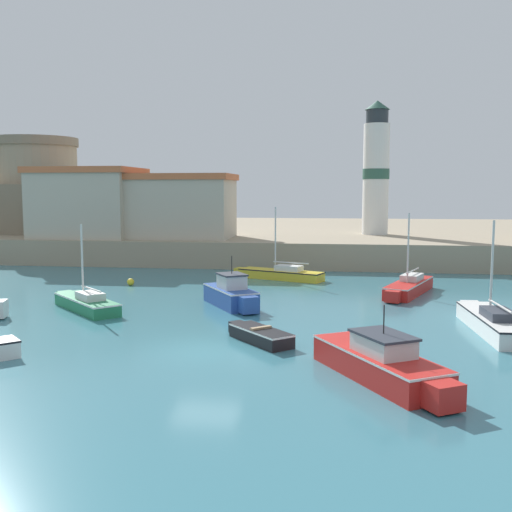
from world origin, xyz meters
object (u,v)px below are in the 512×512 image
Objects in this scene: fortress at (38,197)px; harbor_shed_far_end at (182,206)px; lighthouse at (376,170)px; motorboat_red_5 at (381,362)px; sailboat_red_1 at (409,287)px; motorboat_blue_4 at (232,294)px; sailboat_white_0 at (493,321)px; sailboat_yellow_8 at (280,273)px; sailboat_green_6 at (86,302)px; mooring_buoy at (131,282)px; harbor_shed_mid_row at (88,202)px; dinghy_black_7 at (259,334)px.

harbor_shed_far_end is (16.00, -6.43, -0.60)m from fortress.
lighthouse is 1.37× the size of harbor_shed_far_end.
fortress reaches higher than motorboat_red_5.
motorboat_blue_4 is at bearing -152.16° from sailboat_red_1.
sailboat_red_1 is 38.65m from fortress.
harbor_shed_far_end is at bearing -159.18° from lighthouse.
sailboat_yellow_8 reaches higher than sailboat_white_0.
sailboat_red_1 is 10.64m from motorboat_blue_4.
harbor_shed_far_end reaches higher than sailboat_yellow_8.
sailboat_white_0 is 12.50m from motorboat_blue_4.
motorboat_blue_4 is (-11.87, 3.94, 0.18)m from sailboat_white_0.
fortress reaches higher than motorboat_blue_4.
lighthouse is (15.54, 26.34, 7.26)m from sailboat_green_6.
sailboat_green_6 is at bearing -86.46° from mooring_buoy.
harbor_shed_mid_row reaches higher than motorboat_red_5.
harbor_shed_mid_row is (-27.32, 22.04, 4.47)m from sailboat_white_0.
mooring_buoy is at bearing 127.71° from dinghy_black_7.
lighthouse reaches higher than sailboat_yellow_8.
motorboat_blue_4 is 0.55× the size of harbor_shed_mid_row.
motorboat_blue_4 is 13.05m from motorboat_red_5.
sailboat_yellow_8 is 29.55m from fortress.
harbor_shed_mid_row is at bearing 141.12° from sailboat_white_0.
sailboat_white_0 is at bearing -83.30° from lighthouse.
motorboat_red_5 is at bearing -33.62° from sailboat_green_6.
motorboat_blue_4 reaches higher than dinghy_black_7.
fortress is at bearing 140.35° from harbor_shed_mid_row.
mooring_buoy is 0.05× the size of harbor_shed_mid_row.
sailboat_red_1 reaches higher than motorboat_red_5.
harbor_shed_far_end is at bearing 112.18° from motorboat_blue_4.
sailboat_red_1 is 0.55× the size of fortress.
motorboat_blue_4 is 26.77m from lighthouse.
sailboat_yellow_8 is 14.34× the size of mooring_buoy.
motorboat_blue_4 is (-9.41, -4.97, 0.19)m from sailboat_red_1.
dinghy_black_7 is at bearing 136.52° from motorboat_red_5.
mooring_buoy is (-9.02, -3.92, -0.17)m from sailboat_yellow_8.
sailboat_yellow_8 is at bearing -115.55° from lighthouse.
sailboat_red_1 is 20.72m from lighthouse.
motorboat_red_5 is 1.23× the size of sailboat_green_6.
sailboat_white_0 is 0.82× the size of harbor_shed_mid_row.
motorboat_blue_4 is 9.84m from sailboat_yellow_8.
sailboat_red_1 is 1.01× the size of sailboat_yellow_8.
sailboat_red_1 is at bearing 27.84° from motorboat_blue_4.
sailboat_green_6 reaches higher than motorboat_red_5.
harbor_shed_far_end reaches higher than mooring_buoy.
fortress is 32.09m from lighthouse.
sailboat_white_0 is 17.12m from sailboat_yellow_8.
dinghy_black_7 is 0.28× the size of fortress.
motorboat_blue_4 is at bearing 15.68° from sailboat_green_6.
mooring_buoy is 25.27m from fortress.
harbor_shed_mid_row reaches higher than motorboat_blue_4.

